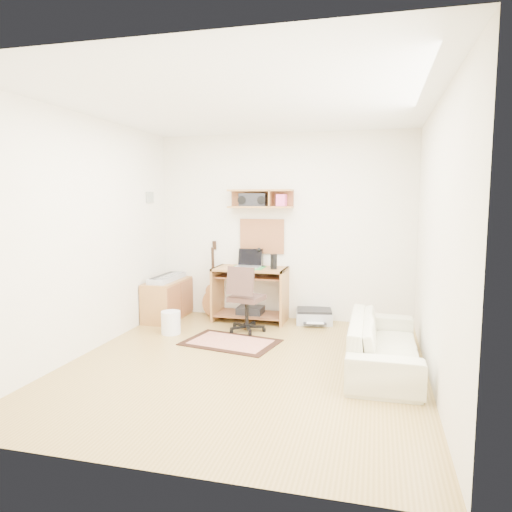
% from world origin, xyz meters
% --- Properties ---
extents(floor, '(3.60, 4.00, 0.01)m').
position_xyz_m(floor, '(0.00, 0.00, -0.01)').
color(floor, '#AB8947').
rests_on(floor, ground).
extents(ceiling, '(3.60, 4.00, 0.01)m').
position_xyz_m(ceiling, '(0.00, 0.00, 2.60)').
color(ceiling, white).
rests_on(ceiling, ground).
extents(back_wall, '(3.60, 0.01, 2.60)m').
position_xyz_m(back_wall, '(0.00, 2.00, 1.30)').
color(back_wall, white).
rests_on(back_wall, ground).
extents(left_wall, '(0.01, 4.00, 2.60)m').
position_xyz_m(left_wall, '(-1.80, 0.00, 1.30)').
color(left_wall, white).
rests_on(left_wall, ground).
extents(right_wall, '(0.01, 4.00, 2.60)m').
position_xyz_m(right_wall, '(1.80, 0.00, 1.30)').
color(right_wall, white).
rests_on(right_wall, ground).
extents(wall_shelf, '(0.90, 0.25, 0.26)m').
position_xyz_m(wall_shelf, '(-0.30, 1.88, 1.70)').
color(wall_shelf, '#AD763D').
rests_on(wall_shelf, back_wall).
extents(cork_board, '(0.64, 0.03, 0.49)m').
position_xyz_m(cork_board, '(-0.30, 1.98, 1.17)').
color(cork_board, tan).
rests_on(cork_board, back_wall).
extents(wall_photo, '(0.02, 0.20, 0.15)m').
position_xyz_m(wall_photo, '(-1.79, 1.50, 1.72)').
color(wall_photo, '#4C8CBF').
rests_on(wall_photo, left_wall).
extents(desk, '(1.00, 0.55, 0.75)m').
position_xyz_m(desk, '(-0.40, 1.73, 0.38)').
color(desk, '#AD763D').
rests_on(desk, floor).
extents(laptop, '(0.34, 0.34, 0.26)m').
position_xyz_m(laptop, '(-0.43, 1.71, 0.88)').
color(laptop, silver).
rests_on(laptop, desk).
extents(speaker, '(0.09, 0.09, 0.20)m').
position_xyz_m(speaker, '(-0.06, 1.68, 0.85)').
color(speaker, black).
rests_on(speaker, desk).
extents(desk_lamp, '(0.09, 0.09, 0.27)m').
position_xyz_m(desk_lamp, '(-0.26, 1.87, 0.88)').
color(desk_lamp, black).
rests_on(desk_lamp, desk).
extents(pencil_cup, '(0.07, 0.07, 0.10)m').
position_xyz_m(pencil_cup, '(-0.10, 1.83, 0.80)').
color(pencil_cup, '#345E9D').
rests_on(pencil_cup, desk).
extents(boombox, '(0.37, 0.17, 0.19)m').
position_xyz_m(boombox, '(-0.40, 1.87, 1.68)').
color(boombox, black).
rests_on(boombox, wall_shelf).
extents(rug, '(1.19, 0.91, 0.01)m').
position_xyz_m(rug, '(-0.36, 0.67, 0.01)').
color(rug, beige).
rests_on(rug, floor).
extents(task_chair, '(0.52, 0.52, 0.87)m').
position_xyz_m(task_chair, '(-0.31, 1.19, 0.44)').
color(task_chair, '#3E2B24').
rests_on(task_chair, floor).
extents(cabinet, '(0.40, 0.90, 0.55)m').
position_xyz_m(cabinet, '(-1.58, 1.55, 0.28)').
color(cabinet, '#AD763D').
rests_on(cabinet, floor).
extents(music_keyboard, '(0.25, 0.79, 0.07)m').
position_xyz_m(music_keyboard, '(-1.58, 1.55, 0.58)').
color(music_keyboard, '#B2B5BA').
rests_on(music_keyboard, cabinet).
extents(guitar, '(0.33, 0.25, 1.10)m').
position_xyz_m(guitar, '(-1.02, 1.86, 0.55)').
color(guitar, '#AE6B35').
rests_on(guitar, floor).
extents(waste_basket, '(0.29, 0.29, 0.29)m').
position_xyz_m(waste_basket, '(-1.21, 0.84, 0.14)').
color(waste_basket, white).
rests_on(waste_basket, floor).
extents(printer, '(0.54, 0.45, 0.18)m').
position_xyz_m(printer, '(0.48, 1.82, 0.08)').
color(printer, '#A5A8AA').
rests_on(printer, floor).
extents(sofa, '(0.50, 1.72, 0.67)m').
position_xyz_m(sofa, '(1.38, 0.27, 0.34)').
color(sofa, beige).
rests_on(sofa, floor).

